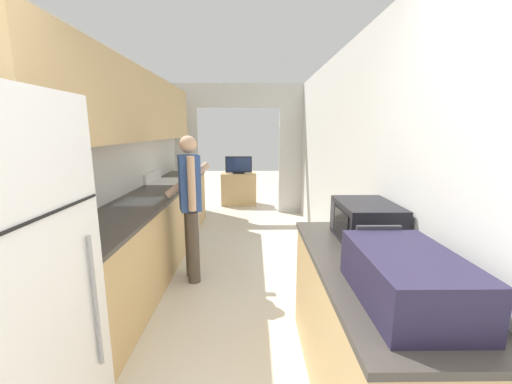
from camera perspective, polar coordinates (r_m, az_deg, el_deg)
wall_left at (r=3.56m, az=-24.95°, el=8.96°), size 0.38×7.88×2.50m
wall_right at (r=3.00m, az=18.89°, el=3.24°), size 0.06×7.88×2.50m
wall_far_with_doorway at (r=6.18m, az=-3.16°, el=9.33°), size 2.88×0.06×2.50m
counter_left at (r=3.94m, az=-18.56°, el=-6.97°), size 0.62×4.19×0.89m
counter_right at (r=2.16m, az=19.23°, el=-22.97°), size 0.62×1.64×0.89m
range_oven at (r=4.93m, az=-14.71°, el=-3.08°), size 0.66×0.72×1.03m
person at (r=3.44m, az=-11.82°, el=-2.37°), size 0.51×0.44×1.58m
suitcase at (r=1.56m, az=25.68°, el=-13.78°), size 0.40×0.66×0.25m
microwave at (r=2.27m, az=19.31°, el=-5.14°), size 0.37×0.51×0.27m
tv_cabinet at (r=6.95m, az=-3.11°, el=0.56°), size 0.76×0.42×0.71m
television at (r=6.83m, az=-3.17°, el=4.90°), size 0.57×0.16×0.37m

